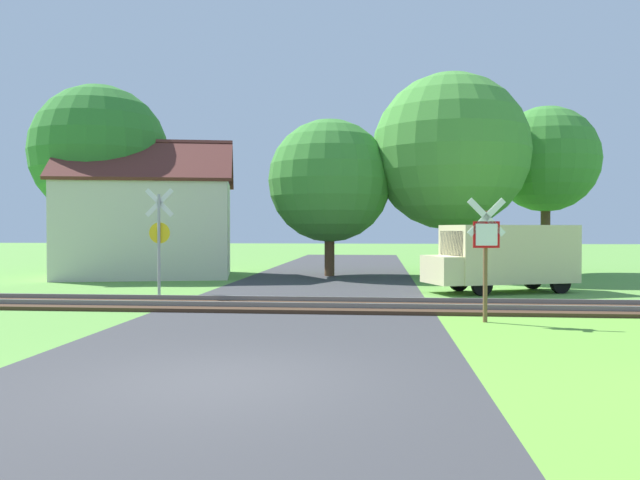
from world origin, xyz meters
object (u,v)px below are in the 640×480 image
crossing_sign_far (159,234)px  tree_far (546,160)px  mail_truck (504,255)px  tree_right (450,152)px  tree_center (330,181)px  tree_left (99,153)px  house (148,226)px  stop_sign_near (486,248)px

crossing_sign_far → tree_far: size_ratio=0.42×
mail_truck → tree_right: bearing=-12.4°
tree_center → tree_left: tree_left is taller
house → tree_far: size_ratio=1.06×
stop_sign_near → mail_truck: 7.08m
tree_left → tree_far: bearing=8.6°
tree_far → tree_right: bearing=-153.5°
stop_sign_near → tree_right: (0.77, 13.91, 3.86)m
crossing_sign_far → tree_left: tree_left is taller
mail_truck → stop_sign_near: bearing=145.4°
stop_sign_near → tree_right: tree_right is taller
mail_truck → house: bearing=48.4°
tree_left → stop_sign_near: bearing=-41.0°
tree_far → crossing_sign_far: bearing=-139.8°
crossing_sign_far → tree_far: tree_far is taller
stop_sign_near → tree_left: 20.42m
tree_center → house: bearing=-172.6°
crossing_sign_far → mail_truck: bearing=12.9°
crossing_sign_far → stop_sign_near: bearing=-25.8°
stop_sign_near → mail_truck: bearing=-111.7°
crossing_sign_far → mail_truck: size_ratio=0.64×
tree_far → mail_truck: tree_far is taller
tree_far → tree_left: tree_left is taller
tree_far → tree_center: (-10.12, -2.79, -1.16)m
tree_right → mail_truck: bearing=-82.1°
crossing_sign_far → house: size_ratio=0.40×
tree_left → tree_center: bearing=1.9°
stop_sign_near → tree_right: bearing=-100.5°
house → tree_center: size_ratio=1.21×
crossing_sign_far → tree_right: size_ratio=0.37×
house → tree_right: tree_right is taller
house → tree_center: (7.97, 1.04, 2.00)m
tree_center → mail_truck: (6.35, -6.64, -3.02)m
house → tree_left: 4.26m
house → tree_left: (-2.56, 0.69, 3.33)m
tree_far → mail_truck: (-3.77, -9.43, -4.17)m
stop_sign_near → house: 17.71m
tree_far → tree_center: 10.56m
tree_left → house: bearing=-15.2°
crossing_sign_far → tree_center: bearing=63.0°
house → tree_right: size_ratio=0.94×
stop_sign_near → tree_left: (-15.14, 13.14, 3.90)m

